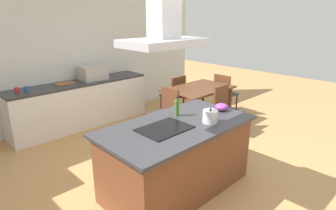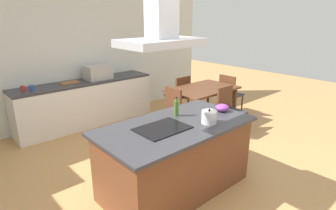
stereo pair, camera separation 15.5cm
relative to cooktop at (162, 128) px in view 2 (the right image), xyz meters
The scene contains 18 objects.
ground 1.77m from the cooktop, 81.93° to the left, with size 16.00×16.00×0.00m, color tan.
wall_back 3.29m from the cooktop, 86.26° to the left, with size 7.20×0.10×2.70m, color silver.
kitchen_island 0.50m from the cooktop, ahead, with size 1.94×1.05×0.90m.
cooktop is the anchor object (origin of this frame).
tea_kettle 0.60m from the cooktop, 23.61° to the right, with size 0.24×0.19×0.18m.
olive_oil_bottle 0.49m from the cooktop, 27.08° to the left, with size 0.06×0.06×0.26m.
mixing_bowl 1.02m from the cooktop, ahead, with size 0.18×0.18×0.10m, color purple.
back_counter 2.95m from the cooktop, 81.81° to the left, with size 2.78×0.62×0.90m.
countertop_microwave 2.97m from the cooktop, 75.93° to the left, with size 0.50×0.38×0.28m, color #B2AFAA.
coffee_mug_red 2.99m from the cooktop, 103.87° to the left, with size 0.08×0.08×0.09m, color red.
coffee_mug_blue 2.92m from the cooktop, 101.56° to the left, with size 0.08×0.08×0.09m, color #2D56B2.
cutting_board 2.93m from the cooktop, 87.34° to the left, with size 0.34×0.24×0.02m, color #995B33.
dining_table 2.59m from the cooktop, 31.16° to the left, with size 1.40×0.90×0.75m.
chair_facing_island 2.34m from the cooktop, 16.89° to the left, with size 0.42×0.42×0.89m.
chair_at_right_end 3.42m from the cooktop, 23.15° to the left, with size 0.42×0.42×0.89m.
chair_at_left_end 1.90m from the cooktop, 45.92° to the left, with size 0.42×0.42×0.89m.
chair_facing_back_wall 3.01m from the cooktop, 42.17° to the left, with size 0.42×0.42×0.89m.
range_hood 1.20m from the cooktop, ahead, with size 0.90×0.55×0.78m.
Camera 2 is at (-2.18, -2.32, 2.18)m, focal length 30.07 mm.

